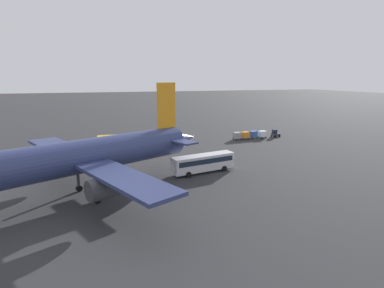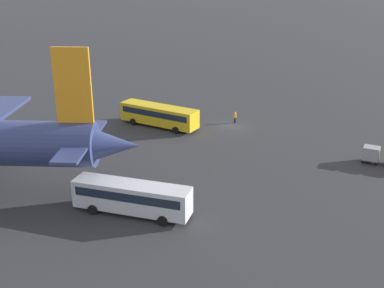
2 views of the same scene
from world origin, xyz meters
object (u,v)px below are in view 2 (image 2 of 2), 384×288
Objects in this scene: shuttle_bus_far at (132,196)px; cargo_cart_grey at (371,154)px; shuttle_bus_near at (159,114)px; worker_person at (235,117)px.

shuttle_bus_far is 30.70m from cargo_cart_grey.
shuttle_bus_near is 1.04× the size of shuttle_bus_far.
shuttle_bus_far reaches higher than cargo_cart_grey.
shuttle_bus_far is at bearing 118.59° from shuttle_bus_near.
shuttle_bus_far is (-11.35, 24.00, 0.03)m from shuttle_bus_near.
shuttle_bus_far is 5.86× the size of cargo_cart_grey.
cargo_cart_grey is at bearing -138.19° from shuttle_bus_far.
cargo_cart_grey reaches higher than worker_person.
shuttle_bus_near is 7.19× the size of worker_person.
worker_person is at bearing -141.21° from shuttle_bus_near.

